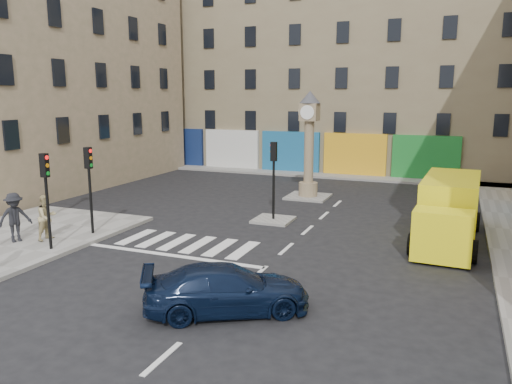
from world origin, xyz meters
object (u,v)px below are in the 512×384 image
Objects in this scene: traffic_light_left_far at (89,176)px; pedestrian_dark at (15,217)px; traffic_light_left_near at (46,186)px; traffic_light_island at (274,168)px; pedestrian_tan at (47,217)px; clock_pillar at (309,138)px; yellow_van at (449,210)px; navy_sedan at (227,289)px.

traffic_light_left_far is 1.85× the size of pedestrian_dark.
traffic_light_left_near reaches higher than traffic_light_island.
pedestrian_dark is at bearing 125.87° from pedestrian_tan.
clock_pillar reaches higher than yellow_van.
traffic_light_left_far is 0.80× the size of navy_sedan.
clock_pillar is 16.53m from navy_sedan.
pedestrian_dark is (-8.31, -7.57, -1.44)m from traffic_light_island.
traffic_light_island is 1.85× the size of pedestrian_dark.
traffic_light_left_far is 15.11m from yellow_van.
yellow_van reaches higher than pedestrian_tan.
clock_pillar is at bearing -22.93° from navy_sedan.
pedestrian_tan is (-1.03, -1.46, -1.53)m from traffic_light_left_far.
navy_sedan is 2.46× the size of pedestrian_tan.
clock_pillar is (6.30, 13.80, 0.93)m from traffic_light_left_near.
clock_pillar is at bearing 65.45° from traffic_light_left_near.
traffic_light_left_far is at bearing 90.00° from traffic_light_left_near.
traffic_light_left_near is 1.85× the size of pedestrian_dark.
traffic_light_left_near is 1.97× the size of pedestrian_tan.
pedestrian_dark reaches higher than navy_sedan.
pedestrian_dark is at bearing 173.46° from traffic_light_left_near.
traffic_light_island is at bearing 51.07° from traffic_light_left_near.
traffic_light_left_far is 8.30m from traffic_light_island.
traffic_light_left_near is 0.51× the size of yellow_van.
traffic_light_left_near is 0.61× the size of clock_pillar.
traffic_light_left_near reaches higher than pedestrian_tan.
yellow_van is at bearing 19.82° from traffic_light_left_far.
pedestrian_tan is (-15.19, -6.57, -0.19)m from yellow_van.
traffic_light_left_far is 0.51× the size of yellow_van.
traffic_light_left_far is 3.30m from pedestrian_dark.
pedestrian_tan is at bearing -119.68° from clock_pillar.
pedestrian_tan is at bearing 137.67° from traffic_light_left_near.
traffic_light_left_far is 1.97× the size of pedestrian_tan.
traffic_light_island is at bearing 40.60° from traffic_light_left_far.
traffic_light_island is at bearing -46.64° from pedestrian_tan.
traffic_light_left_far reaches higher than navy_sedan.
traffic_light_left_near is at bearing 43.89° from navy_sedan.
navy_sedan is (8.59, -2.31, -1.95)m from traffic_light_left_near.
clock_pillar is (6.30, 11.40, 0.93)m from traffic_light_left_far.
navy_sedan is 10.17m from pedestrian_tan.
navy_sedan is 0.64× the size of yellow_van.
traffic_light_left_far reaches higher than pedestrian_tan.
clock_pillar is at bearing -6.48° from pedestrian_dark.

